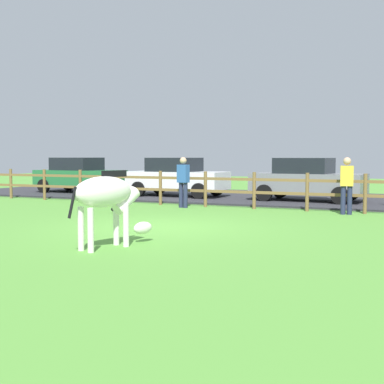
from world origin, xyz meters
The scene contains 10 objects.
ground_plane centered at (0.00, 0.00, 0.00)m, with size 60.00×60.00×0.00m, color #549338.
parking_asphalt centered at (0.00, 9.30, 0.03)m, with size 28.00×7.40×0.05m, color #2D2D33.
paddock_fence centered at (-0.10, 5.00, 0.66)m, with size 21.92×0.11×1.17m.
zebra centered at (0.48, -2.86, 0.93)m, with size 0.87×1.88×1.41m.
crow_on_grass centered at (-2.58, 2.05, 0.13)m, with size 0.21×0.10×0.20m.
parked_car_grey centered at (1.74, 8.14, 0.84)m, with size 4.11×2.12×1.56m.
parked_car_green centered at (-8.52, 8.37, 0.84)m, with size 4.05×1.98×1.56m.
parked_car_white centered at (-3.58, 8.24, 0.84)m, with size 4.04×1.96×1.56m.
visitor_left_of_tree centered at (-1.48, 4.43, 0.91)m, with size 0.40×0.29×1.64m.
visitor_right_of_tree centered at (3.63, 4.58, 0.91)m, with size 0.39×0.28×1.64m.
Camera 1 is at (5.78, -10.78, 1.67)m, focal length 48.77 mm.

